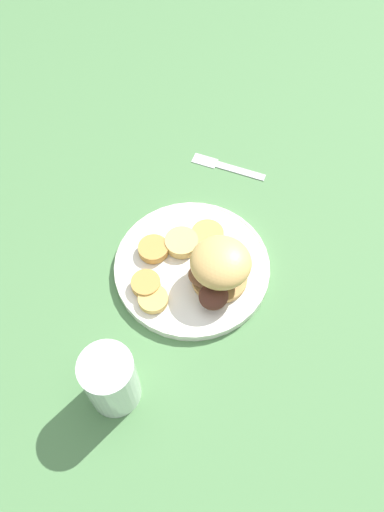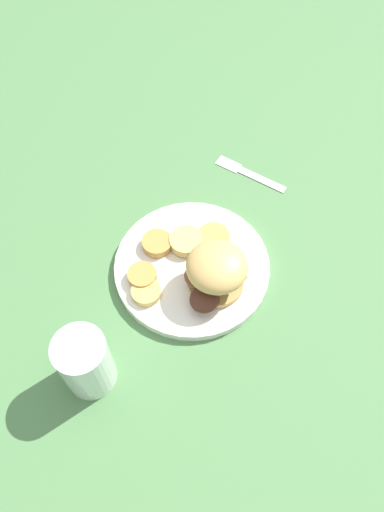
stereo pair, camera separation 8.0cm
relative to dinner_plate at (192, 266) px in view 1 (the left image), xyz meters
name	(u,v)px [view 1 (the left image)]	position (x,y,z in m)	size (l,w,h in m)	color
ground_plane	(192,269)	(0.00, 0.00, -0.01)	(4.00, 4.00, 0.00)	#4C7A47
dinner_plate	(192,266)	(0.00, 0.00, 0.00)	(0.26, 0.26, 0.02)	white
sandwich	(220,268)	(-0.03, 0.05, 0.05)	(0.12, 0.12, 0.08)	tan
potato_round_0	(180,243)	(0.00, -0.04, 0.02)	(0.06, 0.06, 0.02)	#DBB766
potato_round_1	(153,299)	(0.08, 0.03, 0.01)	(0.05, 0.05, 0.01)	tan
potato_round_2	(208,234)	(-0.05, -0.04, 0.01)	(0.06, 0.06, 0.01)	tan
potato_round_3	(146,284)	(0.08, 0.01, 0.02)	(0.05, 0.05, 0.02)	#BC8942
potato_round_4	(153,249)	(0.05, -0.05, 0.02)	(0.05, 0.05, 0.01)	#BC8942
fork	(227,167)	(-0.16, -0.17, -0.01)	(0.11, 0.12, 0.00)	silver
drinking_glass	(111,380)	(0.19, 0.14, 0.05)	(0.07, 0.07, 0.11)	silver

